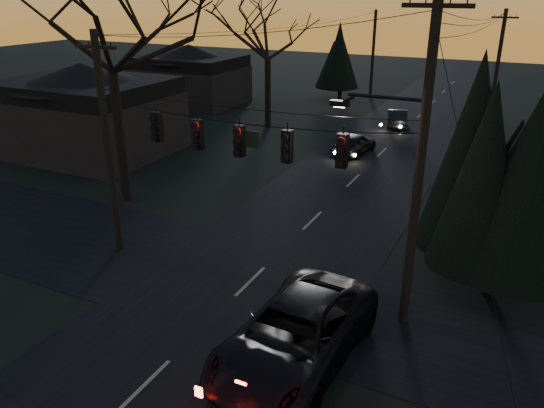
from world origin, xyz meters
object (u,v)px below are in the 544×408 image
at_px(utility_pole_left, 120,249).
at_px(utility_pole_far_l, 370,97).
at_px(utility_pole_far_r, 488,128).
at_px(utility_pole_right, 403,320).
at_px(evergreen_right, 507,164).
at_px(sedan_oncoming_a, 355,144).
at_px(bare_tree_left, 106,14).
at_px(sedan_oncoming_b, 397,118).
at_px(suv_near, 296,335).

distance_m(utility_pole_left, utility_pole_far_l, 36.00).
bearing_deg(utility_pole_left, utility_pole_far_r, 67.67).
distance_m(utility_pole_right, evergreen_right, 5.98).
relative_size(utility_pole_far_r, sedan_oncoming_a, 2.15).
xyz_separation_m(utility_pole_right, utility_pole_far_l, (-11.50, 36.00, 0.00)).
xyz_separation_m(bare_tree_left, sedan_oncoming_b, (8.54, 20.89, -8.09)).
height_order(bare_tree_left, evergreen_right, bare_tree_left).
relative_size(utility_pole_far_l, suv_near, 1.25).
bearing_deg(utility_pole_left, suv_near, -19.73).
bearing_deg(utility_pole_far_l, utility_pole_right, -72.28).
bearing_deg(utility_pole_far_r, suv_near, -94.20).
relative_size(utility_pole_far_l, evergreen_right, 1.00).
distance_m(utility_pole_far_r, suv_near, 31.40).
distance_m(utility_pole_left, bare_tree_left, 10.34).
relative_size(utility_pole_right, utility_pole_far_r, 1.18).
bearing_deg(sedan_oncoming_a, utility_pole_right, 120.19).
distance_m(bare_tree_left, sedan_oncoming_a, 16.86).
distance_m(utility_pole_right, utility_pole_left, 11.50).
distance_m(utility_pole_right, utility_pole_far_r, 28.00).
bearing_deg(bare_tree_left, sedan_oncoming_a, 58.15).
distance_m(utility_pole_far_l, sedan_oncoming_a, 19.59).
bearing_deg(sedan_oncoming_a, sedan_oncoming_b, -87.34).
distance_m(utility_pole_right, sedan_oncoming_b, 26.05).
xyz_separation_m(utility_pole_right, utility_pole_left, (-11.50, 0.00, 0.00)).
height_order(evergreen_right, sedan_oncoming_b, evergreen_right).
bearing_deg(sedan_oncoming_b, evergreen_right, 97.91).
relative_size(utility_pole_left, evergreen_right, 1.06).
bearing_deg(utility_pole_left, sedan_oncoming_b, 78.37).
height_order(utility_pole_far_l, bare_tree_left, bare_tree_left).
relative_size(utility_pole_left, sedan_oncoming_a, 2.15).
relative_size(utility_pole_right, suv_near, 1.57).
bearing_deg(utility_pole_right, utility_pole_far_r, 90.00).
xyz_separation_m(utility_pole_far_l, bare_tree_left, (-3.34, -31.62, 8.75)).
distance_m(utility_pole_left, utility_pole_far_r, 30.27).
xyz_separation_m(utility_pole_far_r, utility_pole_far_l, (-11.50, 8.00, 0.00)).
bearing_deg(evergreen_right, suv_near, -124.79).
relative_size(evergreen_right, suv_near, 1.26).
relative_size(sedan_oncoming_a, sedan_oncoming_b, 0.99).
relative_size(bare_tree_left, sedan_oncoming_a, 3.16).
distance_m(bare_tree_left, sedan_oncoming_b, 23.98).
bearing_deg(bare_tree_left, utility_pole_left, -52.68).
bearing_deg(utility_pole_far_l, utility_pole_left, -90.00).
distance_m(utility_pole_far_l, sedan_oncoming_b, 11.94).
bearing_deg(sedan_oncoming_b, utility_pole_right, 90.96).
xyz_separation_m(utility_pole_far_l, evergreen_right, (13.67, -32.86, 4.61)).
relative_size(bare_tree_left, suv_near, 1.96).
height_order(bare_tree_left, suv_near, bare_tree_left).
xyz_separation_m(utility_pole_right, bare_tree_left, (-14.84, 4.38, 8.75)).
relative_size(utility_pole_left, sedan_oncoming_b, 2.12).
xyz_separation_m(utility_pole_far_r, sedan_oncoming_b, (-6.30, -2.73, 0.66)).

